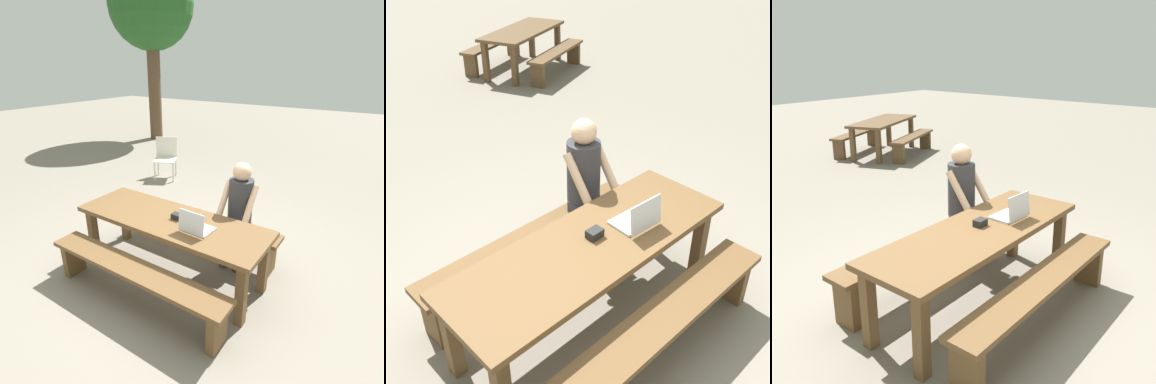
# 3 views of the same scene
# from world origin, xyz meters

# --- Properties ---
(ground_plane) EXTENTS (30.00, 30.00, 0.00)m
(ground_plane) POSITION_xyz_m (0.00, 0.00, 0.00)
(ground_plane) COLOR gray
(picnic_table_front) EXTENTS (2.18, 0.74, 0.71)m
(picnic_table_front) POSITION_xyz_m (0.00, 0.00, 0.61)
(picnic_table_front) COLOR brown
(picnic_table_front) RESTS_ON ground
(bench_near) EXTENTS (2.08, 0.30, 0.45)m
(bench_near) POSITION_xyz_m (0.00, -0.62, 0.35)
(bench_near) COLOR brown
(bench_near) RESTS_ON ground
(bench_far) EXTENTS (2.08, 0.30, 0.45)m
(bench_far) POSITION_xyz_m (0.00, 0.62, 0.35)
(bench_far) COLOR brown
(bench_far) RESTS_ON ground
(laptop) EXTENTS (0.31, 0.27, 0.24)m
(laptop) POSITION_xyz_m (0.38, -0.09, 0.77)
(laptop) COLOR silver
(laptop) RESTS_ON picnic_table_front
(small_pouch) EXTENTS (0.11, 0.08, 0.06)m
(small_pouch) POSITION_xyz_m (0.07, 0.03, 0.74)
(small_pouch) COLOR black
(small_pouch) RESTS_ON picnic_table_front
(person_seated) EXTENTS (0.39, 0.40, 1.27)m
(person_seated) POSITION_xyz_m (0.53, 0.58, 0.74)
(person_seated) COLOR #333847
(person_seated) RESTS_ON ground
(picnic_table_mid) EXTENTS (1.98, 1.40, 0.73)m
(picnic_table_mid) POSITION_xyz_m (3.40, 5.07, 0.61)
(picnic_table_mid) COLOR brown
(picnic_table_mid) RESTS_ON ground
(bench_mid_south) EXTENTS (1.63, 0.90, 0.43)m
(bench_mid_south) POSITION_xyz_m (3.65, 4.46, 0.32)
(bench_mid_south) COLOR brown
(bench_mid_south) RESTS_ON ground
(bench_mid_north) EXTENTS (1.63, 0.90, 0.43)m
(bench_mid_north) POSITION_xyz_m (3.15, 5.68, 0.32)
(bench_mid_north) COLOR brown
(bench_mid_north) RESTS_ON ground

